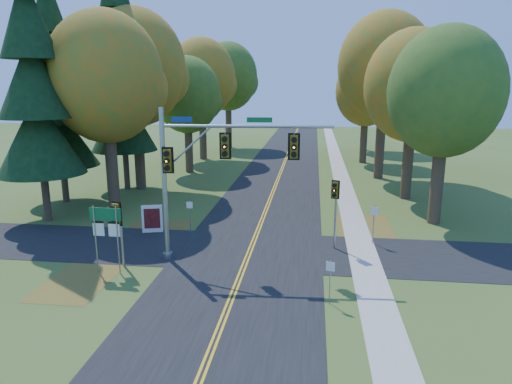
# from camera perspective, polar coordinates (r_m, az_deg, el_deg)

# --- Properties ---
(ground) EXTENTS (160.00, 160.00, 0.00)m
(ground) POSITION_cam_1_polar(r_m,az_deg,el_deg) (23.93, -1.39, -8.97)
(ground) COLOR #3A4E1B
(ground) RESTS_ON ground
(road_main) EXTENTS (8.00, 160.00, 0.02)m
(road_main) POSITION_cam_1_polar(r_m,az_deg,el_deg) (23.93, -1.39, -8.95)
(road_main) COLOR black
(road_main) RESTS_ON ground
(road_cross) EXTENTS (60.00, 6.00, 0.02)m
(road_cross) POSITION_cam_1_polar(r_m,az_deg,el_deg) (25.77, -0.72, -7.28)
(road_cross) COLOR black
(road_cross) RESTS_ON ground
(centerline_left) EXTENTS (0.10, 160.00, 0.01)m
(centerline_left) POSITION_cam_1_polar(r_m,az_deg,el_deg) (23.93, -1.63, -8.90)
(centerline_left) COLOR gold
(centerline_left) RESTS_ON road_main
(centerline_right) EXTENTS (0.10, 160.00, 0.01)m
(centerline_right) POSITION_cam_1_polar(r_m,az_deg,el_deg) (23.91, -1.15, -8.93)
(centerline_right) COLOR gold
(centerline_right) RESTS_ON road_main
(sidewalk_east) EXTENTS (1.60, 160.00, 0.06)m
(sidewalk_east) POSITION_cam_1_polar(r_m,az_deg,el_deg) (23.86, 13.71, -9.36)
(sidewalk_east) COLOR #9E998E
(sidewalk_east) RESTS_ON ground
(leaf_patch_w_near) EXTENTS (4.00, 6.00, 0.00)m
(leaf_patch_w_near) POSITION_cam_1_polar(r_m,az_deg,el_deg) (29.14, -12.98, -5.16)
(leaf_patch_w_near) COLOR brown
(leaf_patch_w_near) RESTS_ON ground
(leaf_patch_e) EXTENTS (3.50, 8.00, 0.00)m
(leaf_patch_e) POSITION_cam_1_polar(r_m,az_deg,el_deg) (29.53, 13.62, -4.95)
(leaf_patch_e) COLOR brown
(leaf_patch_e) RESTS_ON ground
(leaf_patch_w_far) EXTENTS (3.00, 5.00, 0.00)m
(leaf_patch_w_far) POSITION_cam_1_polar(r_m,az_deg,el_deg) (23.59, -21.18, -10.25)
(leaf_patch_w_far) COLOR brown
(leaf_patch_w_far) RESTS_ON ground
(tree_w_a) EXTENTS (8.00, 8.00, 14.15)m
(tree_w_a) POSITION_cam_1_polar(r_m,az_deg,el_deg) (34.45, -18.14, 13.37)
(tree_w_a) COLOR #38281C
(tree_w_a) RESTS_ON ground
(tree_e_a) EXTENTS (7.20, 7.20, 12.73)m
(tree_e_a) POSITION_cam_1_polar(r_m,az_deg,el_deg) (31.75, 22.68, 11.34)
(tree_e_a) COLOR #38281C
(tree_e_a) RESTS_ON ground
(tree_w_b) EXTENTS (8.60, 8.60, 15.38)m
(tree_w_b) POSITION_cam_1_polar(r_m,az_deg,el_deg) (41.06, -14.82, 14.71)
(tree_w_b) COLOR #38281C
(tree_w_b) RESTS_ON ground
(tree_e_b) EXTENTS (7.60, 7.60, 13.33)m
(tree_e_b) POSITION_cam_1_polar(r_m,az_deg,el_deg) (38.23, 19.17, 12.35)
(tree_e_b) COLOR #38281C
(tree_e_b) RESTS_ON ground
(tree_w_c) EXTENTS (6.80, 6.80, 11.91)m
(tree_w_c) POSITION_cam_1_polar(r_m,az_deg,el_deg) (48.12, -8.51, 11.84)
(tree_w_c) COLOR #38281C
(tree_w_c) RESTS_ON ground
(tree_e_c) EXTENTS (8.80, 8.80, 15.79)m
(tree_e_c) POSITION_cam_1_polar(r_m,az_deg,el_deg) (46.07, 15.90, 14.82)
(tree_e_c) COLOR #38281C
(tree_e_c) RESTS_ON ground
(tree_w_d) EXTENTS (8.20, 8.20, 14.56)m
(tree_w_d) POSITION_cam_1_polar(r_m,az_deg,el_deg) (56.69, -6.74, 13.96)
(tree_w_d) COLOR #38281C
(tree_w_d) RESTS_ON ground
(tree_e_d) EXTENTS (7.00, 7.00, 12.32)m
(tree_e_d) POSITION_cam_1_polar(r_m,az_deg,el_deg) (55.08, 13.68, 12.10)
(tree_e_d) COLOR #38281C
(tree_e_d) RESTS_ON ground
(tree_w_e) EXTENTS (8.40, 8.40, 14.97)m
(tree_w_e) POSITION_cam_1_polar(r_m,az_deg,el_deg) (67.11, -3.44, 14.17)
(tree_w_e) COLOR #38281C
(tree_w_e) RESTS_ON ground
(tree_e_e) EXTENTS (7.80, 7.80, 13.74)m
(tree_e_e) POSITION_cam_1_polar(r_m,az_deg,el_deg) (65.85, 13.78, 13.07)
(tree_e_e) COLOR #38281C
(tree_e_e) RESTS_ON ground
(pine_a) EXTENTS (5.60, 5.60, 19.48)m
(pine_a) POSITION_cam_1_polar(r_m,az_deg,el_deg) (33.10, -26.04, 12.20)
(pine_a) COLOR #38281C
(pine_a) RESTS_ON ground
(pine_b) EXTENTS (5.60, 5.60, 17.31)m
(pine_b) POSITION_cam_1_polar(r_m,az_deg,el_deg) (38.16, -23.71, 10.86)
(pine_b) COLOR #38281C
(pine_b) RESTS_ON ground
(pine_c) EXTENTS (5.60, 5.60, 20.56)m
(pine_c) POSITION_cam_1_polar(r_m,az_deg,el_deg) (41.26, -16.61, 13.65)
(pine_c) COLOR #38281C
(pine_c) RESTS_ON ground
(traffic_mast) EXTENTS (8.78, 1.05, 7.97)m
(traffic_mast) POSITION_cam_1_polar(r_m,az_deg,el_deg) (23.16, -6.35, 3.41)
(traffic_mast) COLOR #93979B
(traffic_mast) RESTS_ON ground
(east_signal_pole) EXTENTS (0.45, 0.53, 3.99)m
(east_signal_pole) POSITION_cam_1_polar(r_m,az_deg,el_deg) (25.41, 9.88, -0.65)
(east_signal_pole) COLOR #92969A
(east_signal_pole) RESTS_ON ground
(ped_signal_pole) EXTENTS (0.54, 0.63, 3.46)m
(ped_signal_pole) POSITION_cam_1_polar(r_m,az_deg,el_deg) (23.68, -16.91, -3.21)
(ped_signal_pole) COLOR #969A9E
(ped_signal_pole) RESTS_ON ground
(route_sign_cluster) EXTENTS (1.59, 0.11, 3.40)m
(route_sign_cluster) POSITION_cam_1_polar(r_m,az_deg,el_deg) (23.21, -18.24, -4.09)
(route_sign_cluster) COLOR gray
(route_sign_cluster) RESTS_ON ground
(info_kiosk) EXTENTS (1.27, 0.49, 1.75)m
(info_kiosk) POSITION_cam_1_polar(r_m,az_deg,el_deg) (29.25, -12.85, -3.30)
(info_kiosk) COLOR silver
(info_kiosk) RESTS_ON ground
(reg_sign_e_north) EXTENTS (0.42, 0.20, 2.30)m
(reg_sign_e_north) POSITION_cam_1_polar(r_m,az_deg,el_deg) (27.12, 14.51, -3.16)
(reg_sign_e_north) COLOR gray
(reg_sign_e_north) RESTS_ON ground
(reg_sign_e_south) EXTENTS (0.36, 0.15, 1.95)m
(reg_sign_e_south) POSITION_cam_1_polar(r_m,az_deg,el_deg) (19.62, 9.25, -10.12)
(reg_sign_e_south) COLOR gray
(reg_sign_e_south) RESTS_ON ground
(reg_sign_w) EXTENTS (0.39, 0.06, 2.03)m
(reg_sign_w) POSITION_cam_1_polar(r_m,az_deg,el_deg) (28.76, -8.28, -2.31)
(reg_sign_w) COLOR gray
(reg_sign_w) RESTS_ON ground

